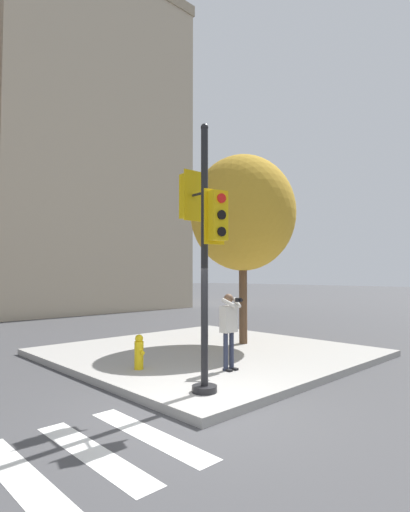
% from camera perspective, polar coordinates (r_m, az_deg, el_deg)
% --- Properties ---
extents(ground_plane, '(160.00, 160.00, 0.00)m').
position_cam_1_polar(ground_plane, '(7.33, -0.24, -21.60)').
color(ground_plane, '#424244').
extents(sidewalk_corner, '(8.00, 8.00, 0.17)m').
position_cam_1_polar(sidewalk_corner, '(12.11, 0.33, -13.62)').
color(sidewalk_corner, '#9E9B96').
rests_on(sidewalk_corner, ground_plane).
extents(traffic_signal_pole, '(0.55, 1.32, 5.15)m').
position_cam_1_polar(traffic_signal_pole, '(7.63, -0.24, 2.49)').
color(traffic_signal_pole, black).
rests_on(traffic_signal_pole, sidewalk_corner).
extents(person_photographer, '(0.50, 0.53, 1.76)m').
position_cam_1_polar(person_photographer, '(9.44, 3.45, -9.64)').
color(person_photographer, black).
rests_on(person_photographer, sidewalk_corner).
extents(street_tree, '(3.44, 3.44, 6.13)m').
position_cam_1_polar(street_tree, '(13.18, 5.41, 6.09)').
color(street_tree, brown).
rests_on(street_tree, sidewalk_corner).
extents(fire_hydrant, '(0.21, 0.27, 0.81)m').
position_cam_1_polar(fire_hydrant, '(9.74, -9.41, -13.38)').
color(fire_hydrant, yellow).
rests_on(fire_hydrant, sidewalk_corner).
extents(building_right, '(13.45, 11.38, 22.70)m').
position_cam_1_polar(building_right, '(31.52, -18.20, 13.98)').
color(building_right, tan).
rests_on(building_right, ground_plane).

